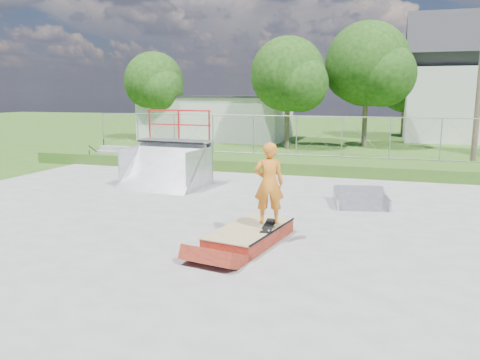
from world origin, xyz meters
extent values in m
plane|color=#2F5919|center=(0.00, 0.00, 0.00)|extent=(120.00, 120.00, 0.00)
cube|color=gray|center=(0.00, 0.00, 0.02)|extent=(20.00, 16.00, 0.04)
cube|color=#2F5919|center=(0.00, 9.50, 0.25)|extent=(24.00, 3.00, 0.50)
cube|color=maroon|center=(1.10, -0.70, 0.16)|extent=(1.53, 2.52, 0.33)
cube|color=tan|center=(1.10, -0.70, 0.34)|extent=(1.56, 2.54, 0.02)
cube|color=black|center=(1.50, -0.61, 0.40)|extent=(0.24, 0.80, 0.13)
imported|color=orange|center=(1.50, -0.61, 1.29)|extent=(0.75, 0.61, 1.78)
cube|color=silver|center=(-8.00, 22.00, 1.50)|extent=(10.00, 6.00, 3.00)
cube|color=silver|center=(9.00, 26.00, 2.50)|extent=(8.00, 6.00, 5.00)
cube|color=#27282B|center=(9.00, 26.00, 5.90)|extent=(8.40, 6.08, 6.08)
cylinder|color=brown|center=(-2.00, 18.00, 1.22)|extent=(0.30, 0.30, 2.45)
sphere|color=#173A0F|center=(-2.00, 18.00, 4.41)|extent=(4.48, 4.48, 4.48)
sphere|color=#173A0F|center=(-1.16, 17.44, 3.85)|extent=(3.36, 3.36, 3.36)
cylinder|color=brown|center=(2.50, 20.00, 1.40)|extent=(0.30, 0.30, 2.80)
sphere|color=#173A0F|center=(2.50, 20.00, 5.04)|extent=(5.12, 5.12, 5.12)
sphere|color=#173A0F|center=(3.46, 19.36, 4.40)|extent=(3.84, 3.84, 3.84)
cylinder|color=brown|center=(-12.00, 20.00, 1.14)|extent=(0.30, 0.30, 2.27)
sphere|color=#173A0F|center=(-12.00, 20.00, 4.10)|extent=(4.16, 4.16, 4.16)
sphere|color=#173A0F|center=(-11.22, 19.48, 3.58)|extent=(3.12, 3.12, 3.12)
cylinder|color=brown|center=(5.00, 28.00, 1.05)|extent=(0.30, 0.30, 2.10)
sphere|color=#173A0F|center=(5.00, 28.00, 3.78)|extent=(3.84, 3.84, 3.84)
sphere|color=#173A0F|center=(5.72, 27.52, 3.30)|extent=(2.88, 2.88, 2.88)
camera|label=1|loc=(3.87, -10.25, 3.26)|focal=35.00mm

